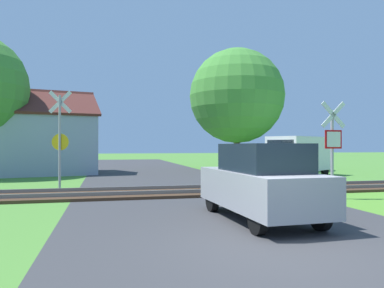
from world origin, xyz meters
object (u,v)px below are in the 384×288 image
mail_truck (299,154)px  crossing_sign_far (60,135)px  house (39,142)px  tree_right (237,96)px  stop_sign_near (333,144)px  parked_car (260,182)px

mail_truck → crossing_sign_far: bearing=76.9°
house → tree_right: tree_right is taller
stop_sign_near → house: house is taller
crossing_sign_far → house: house is taller
stop_sign_near → tree_right: tree_right is taller
crossing_sign_far → mail_truck: crossing_sign_far is taller
crossing_sign_far → mail_truck: (12.32, 4.17, -0.89)m
stop_sign_near → tree_right: size_ratio=0.36×
tree_right → mail_truck: size_ratio=1.69×
stop_sign_near → mail_truck: stop_sign_near is taller
tree_right → parked_car: size_ratio=2.14×
crossing_sign_far → mail_truck: bearing=29.4°
crossing_sign_far → house: 9.78m
house → mail_truck: house is taller
house → parked_car: house is taller
crossing_sign_far → house: (-2.28, 9.51, -0.18)m
mail_truck → parked_car: bearing=115.5°
tree_right → mail_truck: (1.44, -6.20, -4.07)m
stop_sign_near → crossing_sign_far: bearing=-26.3°
crossing_sign_far → parked_car: (5.20, -6.90, -1.23)m
stop_sign_near → parked_car: (-3.66, -2.64, -0.91)m
stop_sign_near → house: size_ratio=0.42×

